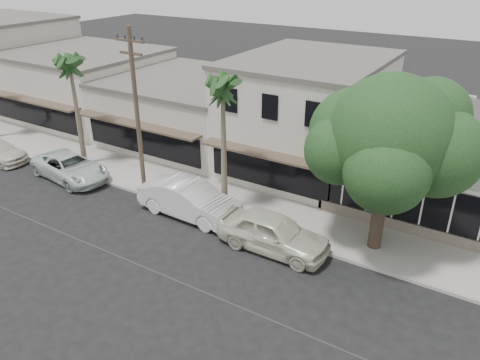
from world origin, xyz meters
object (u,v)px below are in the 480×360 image
Objects in this scene: car_0 at (273,232)px; car_2 at (70,167)px; utility_pole at (137,111)px; shade_tree at (390,138)px; car_1 at (190,200)px.

car_2 is (-13.66, 0.29, -0.14)m from car_0.
shade_tree is at bearing 7.07° from utility_pole.
shade_tree is (12.49, 1.55, 0.47)m from utility_pole.
car_2 is 18.24m from shade_tree.
utility_pole is 12.59m from shade_tree.
car_2 is at bearing 92.58° from car_1.
utility_pole is at bearing 82.76° from car_0.
car_1 reaches higher than car_2.
car_0 is (8.64, -1.11, -3.91)m from utility_pole.
car_2 is at bearing -170.75° from utility_pole.
car_1 is at bearing -166.25° from shade_tree.
car_0 is 0.94× the size of car_1.
car_0 is at bearing -83.78° from car_2.
shade_tree is (17.51, 2.36, 4.53)m from car_2.
utility_pole is 6.50m from car_2.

